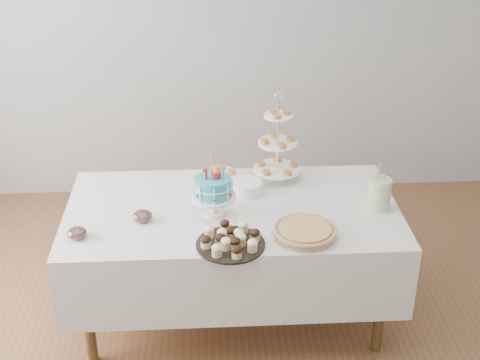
{
  "coord_description": "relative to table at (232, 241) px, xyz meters",
  "views": [
    {
      "loc": [
        -0.15,
        -3.05,
        2.68
      ],
      "look_at": [
        0.05,
        0.3,
        0.95
      ],
      "focal_mm": 50.0,
      "sensor_mm": 36.0,
      "label": 1
    }
  ],
  "objects": [
    {
      "name": "walls",
      "position": [
        0.0,
        -0.3,
        0.81
      ],
      "size": [
        5.04,
        4.04,
        2.7
      ],
      "color": "gray",
      "rests_on": "floor"
    },
    {
      "name": "floor",
      "position": [
        0.0,
        -0.3,
        -0.54
      ],
      "size": [
        5.0,
        5.0,
        0.0
      ],
      "primitive_type": "plane",
      "color": "brown",
      "rests_on": "ground"
    },
    {
      "name": "pie",
      "position": [
        0.37,
        -0.33,
        0.26
      ],
      "size": [
        0.35,
        0.35,
        0.05
      ],
      "color": "tan",
      "rests_on": "table"
    },
    {
      "name": "plate_stack",
      "position": [
        0.1,
        0.18,
        0.26
      ],
      "size": [
        0.19,
        0.19,
        0.07
      ],
      "color": "white",
      "rests_on": "table"
    },
    {
      "name": "utensil_pitcher",
      "position": [
        0.84,
        -0.05,
        0.33
      ],
      "size": [
        0.13,
        0.13,
        0.28
      ],
      "rotation": [
        0.0,
        0.0,
        0.16
      ],
      "color": "white",
      "rests_on": "table"
    },
    {
      "name": "cupcake_tray",
      "position": [
        -0.03,
        -0.4,
        0.27
      ],
      "size": [
        0.37,
        0.37,
        0.08
      ],
      "color": "black",
      "rests_on": "table"
    },
    {
      "name": "jam_bowl_a",
      "position": [
        -0.84,
        -0.28,
        0.26
      ],
      "size": [
        0.11,
        0.11,
        0.06
      ],
      "color": "silver",
      "rests_on": "table"
    },
    {
      "name": "table",
      "position": [
        0.0,
        0.0,
        0.0
      ],
      "size": [
        1.92,
        1.02,
        0.77
      ],
      "color": "silver",
      "rests_on": "floor"
    },
    {
      "name": "birthday_cake",
      "position": [
        -0.11,
        -0.07,
        0.33
      ],
      "size": [
        0.26,
        0.26,
        0.4
      ],
      "rotation": [
        0.0,
        0.0,
        0.04
      ],
      "color": "white",
      "rests_on": "table"
    },
    {
      "name": "pastry_plate",
      "position": [
        -0.06,
        0.4,
        0.24
      ],
      "size": [
        0.26,
        0.26,
        0.04
      ],
      "color": "white",
      "rests_on": "table"
    },
    {
      "name": "jam_bowl_b",
      "position": [
        -0.51,
        -0.12,
        0.26
      ],
      "size": [
        0.11,
        0.11,
        0.07
      ],
      "color": "silver",
      "rests_on": "table"
    },
    {
      "name": "tiered_stand",
      "position": [
        0.3,
        0.36,
        0.46
      ],
      "size": [
        0.29,
        0.29,
        0.57
      ],
      "color": "silver",
      "rests_on": "table"
    }
  ]
}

